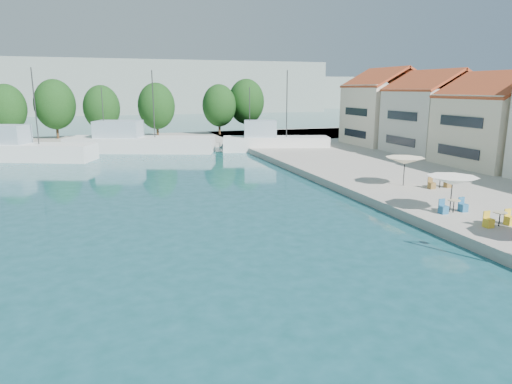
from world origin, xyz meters
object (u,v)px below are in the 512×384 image
object	(u,v)px
trawler_02	(24,151)
umbrella_cream	(405,161)
trawler_03	(137,143)
umbrella_white	(453,181)
trawler_04	(273,143)

from	to	relation	value
trawler_02	umbrella_cream	bearing A→B (deg)	-19.49
trawler_03	umbrella_cream	bearing A→B (deg)	-39.90
trawler_02	umbrella_cream	xyz separation A→B (m)	(29.36, -26.56, 1.39)
trawler_02	umbrella_white	distance (m)	43.47
trawler_02	umbrella_white	size ratio (longest dim) A/B	5.15
trawler_03	umbrella_white	distance (m)	39.96
trawler_02	trawler_04	world-z (taller)	same
trawler_02	umbrella_white	bearing A→B (deg)	-28.17
trawler_03	trawler_02	bearing A→B (deg)	-144.94
umbrella_white	umbrella_cream	xyz separation A→B (m)	(1.91, 7.11, 0.02)
trawler_04	umbrella_cream	size ratio (longest dim) A/B	4.70
trawler_03	umbrella_white	bearing A→B (deg)	-47.38
trawler_04	umbrella_white	xyz separation A→B (m)	(-0.89, -32.18, 1.37)
umbrella_white	trawler_03	bearing A→B (deg)	112.43
umbrella_white	trawler_02	bearing A→B (deg)	129.20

